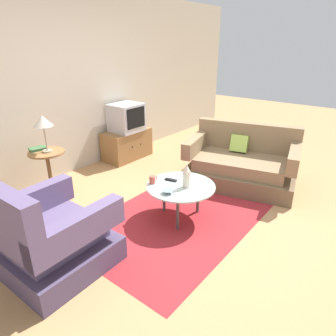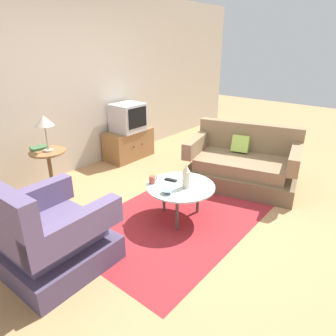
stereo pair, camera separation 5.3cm
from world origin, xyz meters
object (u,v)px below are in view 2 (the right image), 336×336
object	(u,v)px
coffee_table	(180,188)
mug	(152,180)
bowl	(167,192)
armchair	(48,238)
tv_remote_dark	(171,180)
side_table	(49,164)
tv_stand	(129,144)
book	(39,148)
television	(128,117)
couch	(242,165)
table_lamp	(44,122)
vase	(186,176)

from	to	relation	value
coffee_table	mug	xyz separation A→B (m)	(-0.16, 0.29, 0.08)
mug	bowl	size ratio (longest dim) A/B	0.93
armchair	coffee_table	distance (m)	1.50
armchair	tv_remote_dark	distance (m)	1.50
side_table	tv_stand	world-z (taller)	side_table
tv_stand	book	bearing A→B (deg)	-175.50
armchair	television	distance (m)	2.93
tv_remote_dark	armchair	bearing A→B (deg)	-110.98
couch	tv_stand	distance (m)	2.09
television	bowl	distance (m)	2.32
tv_remote_dark	side_table	bearing A→B (deg)	-167.15
tv_stand	side_table	bearing A→B (deg)	-170.48
coffee_table	tv_stand	distance (m)	2.19
couch	coffee_table	xyz separation A→B (m)	(-1.32, 0.13, 0.10)
tv_stand	book	world-z (taller)	book
coffee_table	table_lamp	xyz separation A→B (m)	(-0.65, 1.63, 0.65)
couch	coffee_table	distance (m)	1.33
couch	bowl	distance (m)	1.58
coffee_table	bowl	size ratio (longest dim) A/B	6.22
side_table	book	bearing A→B (deg)	100.42
television	mug	bearing A→B (deg)	-126.10
coffee_table	tv_stand	world-z (taller)	tv_stand
tv_stand	mug	bearing A→B (deg)	-125.74
vase	book	xyz separation A→B (m)	(-0.69, 1.88, 0.11)
couch	vase	size ratio (longest dim) A/B	6.01
armchair	mug	distance (m)	1.30
armchair	tv_stand	distance (m)	2.91
tv_stand	vase	distance (m)	2.28
armchair	book	xyz separation A→B (m)	(0.76, 1.40, 0.35)
armchair	mug	world-z (taller)	armchair
couch	book	bearing A→B (deg)	31.93
side_table	tv_remote_dark	size ratio (longest dim) A/B	4.25
table_lamp	book	bearing A→B (deg)	101.38
tv_stand	television	size ratio (longest dim) A/B	1.66
vase	book	bearing A→B (deg)	110.20
table_lamp	mug	distance (m)	1.54
television	coffee_table	bearing A→B (deg)	-118.15
couch	table_lamp	distance (m)	2.75
coffee_table	tv_stand	bearing A→B (deg)	62.11
vase	tv_remote_dark	world-z (taller)	vase
coffee_table	side_table	bearing A→B (deg)	111.84
vase	mug	bearing A→B (deg)	113.55
television	vase	distance (m)	2.24
television	book	xyz separation A→B (m)	(-1.71, -0.11, -0.07)
mug	side_table	bearing A→B (deg)	110.28
mug	book	size ratio (longest dim) A/B	0.51
tv_stand	tv_remote_dark	bearing A→B (deg)	-119.37
couch	book	xyz separation A→B (m)	(-2.01, 1.93, 0.38)
tv_stand	coffee_table	bearing A→B (deg)	-117.89
television	bowl	xyz separation A→B (m)	(-1.27, -1.92, -0.30)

